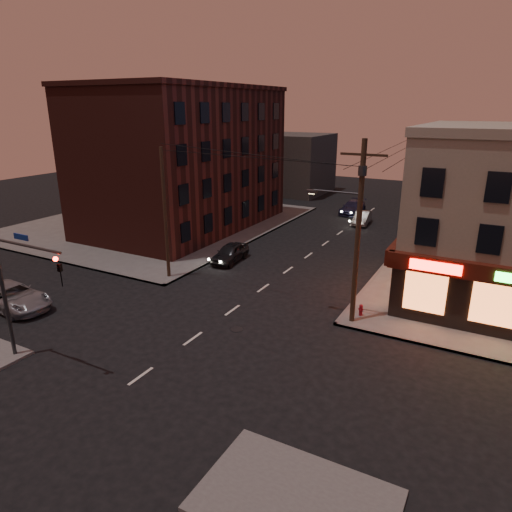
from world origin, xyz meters
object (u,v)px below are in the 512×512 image
Objects in this scene: suv_cross at (12,297)px; fire_hydrant at (361,309)px; sedan_near at (230,253)px; sedan_mid at (362,218)px; sedan_far at (353,207)px.

suv_cross is 20.78m from fire_hydrant.
sedan_near is 12.90m from fire_hydrant.
suv_cross is 15.37m from sedan_near.
suv_cross reaches higher than sedan_mid.
sedan_far reaches higher than sedan_near.
sedan_near is at bearing -98.45° from sedan_far.
sedan_mid is 5.87× the size of fire_hydrant.
sedan_mid is 4.86m from sedan_far.
sedan_near is at bearing -114.50° from sedan_mid.
suv_cross is 36.24m from sedan_far.
suv_cross is 1.30× the size of sedan_near.
sedan_far is (3.41, 21.01, 0.01)m from sedan_near.
sedan_near is (6.95, 13.71, -0.04)m from suv_cross.
sedan_mid is 22.58m from fire_hydrant.
sedan_far reaches higher than sedan_mid.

